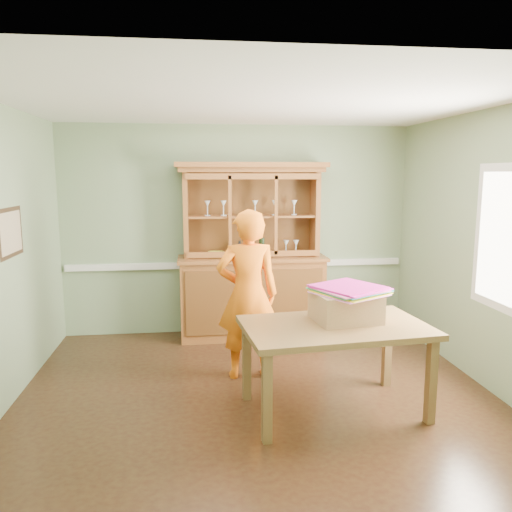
{
  "coord_description": "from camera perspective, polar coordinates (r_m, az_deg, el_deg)",
  "views": [
    {
      "loc": [
        -0.56,
        -4.48,
        2.08
      ],
      "look_at": [
        0.04,
        0.4,
        1.27
      ],
      "focal_mm": 35.0,
      "sensor_mm": 36.0,
      "label": 1
    }
  ],
  "objects": [
    {
      "name": "floor",
      "position": [
        4.97,
        0.07,
        -15.37
      ],
      "size": [
        4.5,
        4.5,
        0.0
      ],
      "primitive_type": "plane",
      "color": "#402914",
      "rests_on": "ground"
    },
    {
      "name": "ceiling",
      "position": [
        4.56,
        0.07,
        17.18
      ],
      "size": [
        4.5,
        4.5,
        0.0
      ],
      "primitive_type": "plane",
      "rotation": [
        3.14,
        0.0,
        0.0
      ],
      "color": "white",
      "rests_on": "wall_back"
    },
    {
      "name": "wall_back",
      "position": [
        6.55,
        -2.1,
        2.95
      ],
      "size": [
        4.5,
        0.0,
        4.5
      ],
      "primitive_type": "plane",
      "rotation": [
        1.57,
        0.0,
        0.0
      ],
      "color": "gray",
      "rests_on": "floor"
    },
    {
      "name": "wall_right",
      "position": [
        5.34,
        24.79,
        0.64
      ],
      "size": [
        0.0,
        4.0,
        4.0
      ],
      "primitive_type": "plane",
      "rotation": [
        1.57,
        0.0,
        -1.57
      ],
      "color": "gray",
      "rests_on": "floor"
    },
    {
      "name": "wall_front",
      "position": [
        2.65,
        5.48,
        -6.7
      ],
      "size": [
        4.5,
        0.0,
        4.5
      ],
      "primitive_type": "plane",
      "rotation": [
        -1.57,
        0.0,
        0.0
      ],
      "color": "gray",
      "rests_on": "floor"
    },
    {
      "name": "chair_rail",
      "position": [
        6.59,
        -2.06,
        -0.96
      ],
      "size": [
        4.41,
        0.05,
        0.08
      ],
      "primitive_type": "cube",
      "color": "white",
      "rests_on": "wall_back"
    },
    {
      "name": "framed_map",
      "position": [
        5.09,
        -26.17,
        2.43
      ],
      "size": [
        0.03,
        0.6,
        0.46
      ],
      "color": "#362415",
      "rests_on": "wall_left"
    },
    {
      "name": "window_panel",
      "position": [
        5.06,
        26.48,
        1.79
      ],
      "size": [
        0.03,
        0.96,
        1.36
      ],
      "color": "white",
      "rests_on": "wall_right"
    },
    {
      "name": "china_hutch",
      "position": [
        6.4,
        -0.49,
        -2.35
      ],
      "size": [
        1.89,
        0.62,
        2.22
      ],
      "color": "#945527",
      "rests_on": "floor"
    },
    {
      "name": "dining_table",
      "position": [
        4.44,
        9.04,
        -8.9
      ],
      "size": [
        1.67,
        1.1,
        0.79
      ],
      "rotation": [
        0.0,
        0.0,
        0.1
      ],
      "color": "brown",
      "rests_on": "floor"
    },
    {
      "name": "cardboard_box",
      "position": [
        4.5,
        10.22,
        -5.73
      ],
      "size": [
        0.6,
        0.51,
        0.26
      ],
      "primitive_type": "cube",
      "rotation": [
        0.0,
        0.0,
        0.14
      ],
      "color": "#A47854",
      "rests_on": "dining_table"
    },
    {
      "name": "kite_stack",
      "position": [
        4.45,
        10.6,
        -3.8
      ],
      "size": [
        0.7,
        0.7,
        0.06
      ],
      "rotation": [
        0.0,
        0.0,
        0.52
      ],
      "color": "#FD77E1",
      "rests_on": "cardboard_box"
    },
    {
      "name": "person",
      "position": [
        5.08,
        -0.94,
        -4.44
      ],
      "size": [
        0.64,
        0.42,
        1.74
      ],
      "primitive_type": "imported",
      "rotation": [
        0.0,
        0.0,
        3.15
      ],
      "color": "orange",
      "rests_on": "floor"
    }
  ]
}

